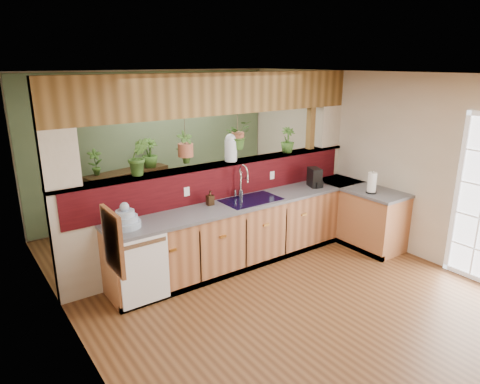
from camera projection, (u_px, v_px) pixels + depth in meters
ground at (281, 292)px, 5.29m from camera, size 4.60×7.00×0.01m
ceiling at (288, 75)px, 4.52m from camera, size 4.60×7.00×0.01m
wall_back at (156, 145)px, 7.63m from camera, size 4.60×0.02×2.60m
wall_left at (80, 238)px, 3.63m from camera, size 0.02×7.00×2.60m
wall_right at (405, 165)px, 6.17m from camera, size 0.02×7.00×2.60m
pass_through_partition at (223, 176)px, 6.00m from camera, size 4.60×0.21×2.60m
pass_through_ledge at (221, 164)px, 5.94m from camera, size 4.60×0.21×0.04m
header_beam at (220, 94)px, 5.66m from camera, size 4.60×0.15×0.55m
sage_backwall at (156, 145)px, 7.62m from camera, size 4.55×0.02×2.55m
countertop at (287, 224)px, 6.29m from camera, size 4.14×1.52×0.90m
dishwasher at (145, 271)px, 4.85m from camera, size 0.58×0.03×0.82m
navy_sink at (251, 205)px, 5.94m from camera, size 0.82×0.50×0.18m
framed_print at (113, 241)px, 2.95m from camera, size 0.04×0.35×0.45m
faucet at (242, 180)px, 5.94m from camera, size 0.21×0.21×0.48m
dish_stack at (125, 220)px, 4.91m from camera, size 0.35×0.35×0.30m
soap_dispenser at (210, 198)px, 5.68m from camera, size 0.09×0.10×0.20m
coffee_maker at (315, 178)px, 6.51m from camera, size 0.15×0.26×0.29m
paper_towel at (372, 183)px, 6.19m from camera, size 0.15×0.15×0.33m
glass_jar at (231, 147)px, 5.97m from camera, size 0.17×0.17×0.39m
ledge_plant_left at (138, 157)px, 5.20m from camera, size 0.31×0.28×0.47m
ledge_plant_right at (288, 140)px, 6.55m from camera, size 0.27×0.27×0.39m
hanging_plant_a at (185, 137)px, 5.51m from camera, size 0.23×0.20×0.56m
hanging_plant_b at (237, 123)px, 5.93m from camera, size 0.39×0.34×0.52m
shelving_console at (129, 198)px, 7.31m from camera, size 1.49×0.67×0.96m
shelf_plant_a at (95, 162)px, 6.83m from camera, size 0.25×0.19×0.43m
shelf_plant_b at (150, 153)px, 7.33m from camera, size 0.28×0.28×0.50m
floor_plant at (243, 193)px, 7.99m from camera, size 0.69×0.60×0.76m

